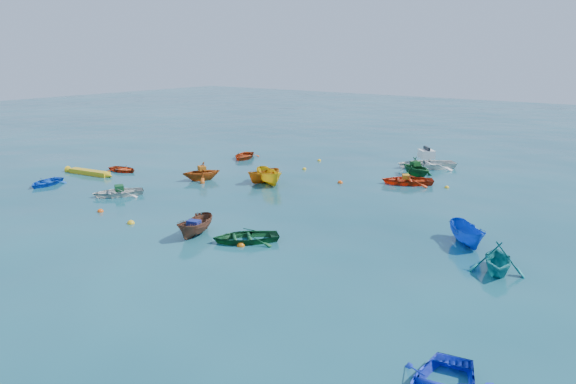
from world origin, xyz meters
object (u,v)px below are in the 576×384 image
Objects in this scene: dinghy_blue_sw at (46,185)px; motorboat_white at (426,168)px; kayak_yellow at (90,175)px; dinghy_white_near at (118,196)px.

dinghy_blue_sw is 27.14m from motorboat_white.
kayak_yellow is (-0.48, 3.65, 0.00)m from dinghy_blue_sw.
motorboat_white is at bearing 29.18° from dinghy_blue_sw.
kayak_yellow is at bearing -169.16° from dinghy_white_near.
kayak_yellow is (-6.64, 2.50, 0.00)m from dinghy_white_near.
dinghy_blue_sw is 3.68m from kayak_yellow.
motorboat_white is (11.73, 19.27, 0.00)m from dinghy_white_near.
kayak_yellow is at bearing 77.85° from dinghy_blue_sw.
dinghy_white_near is at bearing -73.69° from motorboat_white.
dinghy_white_near is at bearing -119.10° from kayak_yellow.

